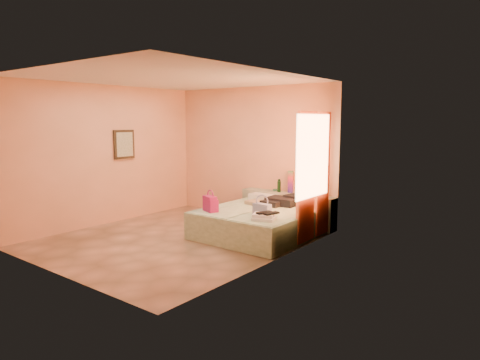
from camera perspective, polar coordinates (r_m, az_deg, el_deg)
The scene contains 16 objects.
ground at distance 7.77m, azimuth -8.24°, elevation -7.79°, with size 4.50×4.50×0.00m, color tan.
room_walls at distance 7.75m, azimuth -4.42°, elevation 5.65°, with size 4.02×4.51×2.81m.
headboard_ledge at distance 8.70m, azimuth 6.30°, elevation -3.84°, with size 2.05×0.30×0.65m, color #A1B090.
bed_left at distance 8.09m, azimuth -0.02°, elevation -5.24°, with size 0.90×2.00×0.50m, color beige.
bed_right at distance 7.59m, azimuth 5.40°, elevation -6.17°, with size 0.90×2.00×0.50m, color beige.
water_bottle at distance 8.71m, azimuth 5.22°, elevation -0.79°, with size 0.07×0.07×0.25m, color #153A1D.
rainbow_box at distance 8.66m, azimuth 6.77°, elevation -0.25°, with size 0.10×0.10×0.44m, color #AB155E.
small_dish at distance 8.88m, azimuth 4.80°, elevation -1.33°, with size 0.13×0.13×0.03m, color #4A8864.
green_book at distance 8.46m, azimuth 8.12°, elevation -1.86°, with size 0.19×0.13×0.03m, color #2A4F30.
flower_vase at distance 8.20m, azimuth 10.52°, elevation -1.32°, with size 0.22×0.22×0.29m, color white.
magenta_handbag at distance 7.57m, azimuth -3.95°, elevation -3.16°, with size 0.30×0.17×0.28m, color #AB155E.
khaki_garment at distance 8.19m, azimuth 2.33°, elevation -3.04°, with size 0.39×0.32×0.07m, color tan.
clothes_pile at distance 8.15m, azimuth 5.98°, elevation -2.73°, with size 0.61×0.61×0.18m, color black.
blue_handbag at distance 7.25m, azimuth 2.96°, elevation -3.96°, with size 0.31×0.13×0.20m, color #394A8A.
towel_stack at distance 6.94m, azimuth 3.21°, elevation -4.94°, with size 0.35×0.30×0.10m, color white.
sandal_pair at distance 6.93m, azimuth 3.68°, elevation -4.43°, with size 0.20×0.27×0.03m, color black.
Camera 1 is at (5.39, -5.18, 2.10)m, focal length 32.00 mm.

